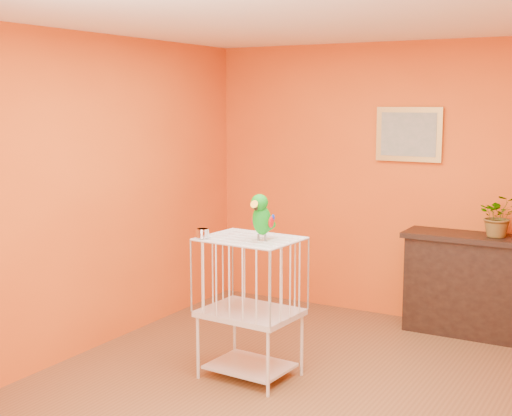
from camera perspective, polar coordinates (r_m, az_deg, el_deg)
The scene contains 8 objects.
ground at distance 5.10m, azimuth 3.68°, elevation -15.22°, with size 4.50×4.50×0.00m, color brown.
room_shell at distance 4.69m, azimuth 3.86°, elevation 2.79°, with size 4.50×4.50×4.50m.
console_cabinet at distance 6.58m, azimuth 16.91°, elevation -5.92°, with size 1.21×0.44×0.90m.
potted_plant at distance 6.37m, azimuth 18.74°, elevation -1.02°, with size 0.33×0.37×0.29m, color #26722D.
framed_picture at distance 6.74m, azimuth 12.13°, elevation 5.78°, with size 0.62×0.04×0.50m.
birdcage at distance 5.33m, azimuth -0.48°, elevation -7.82°, with size 0.72×0.57×1.06m.
feed_cup at distance 5.21m, azimuth -4.31°, elevation -2.03°, with size 0.10×0.10×0.07m, color silver.
parrot at distance 5.08m, azimuth 0.46°, elevation -0.70°, with size 0.17×0.31×0.34m.
Camera 1 is at (2.02, -4.20, 2.05)m, focal length 50.00 mm.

